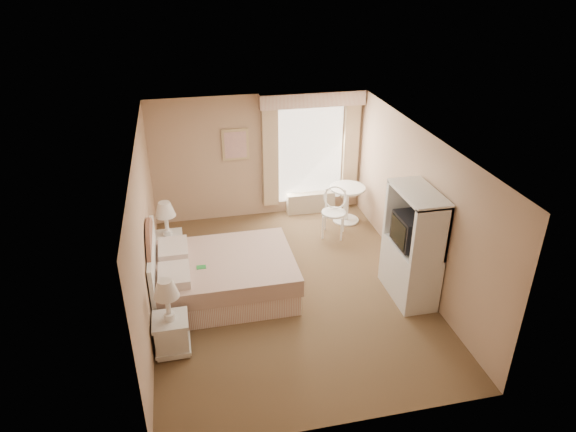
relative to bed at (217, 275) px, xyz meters
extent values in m
cube|color=brown|center=(1.12, -0.08, -0.36)|extent=(4.20, 5.50, 0.01)
cube|color=silver|center=(1.12, -0.08, 2.14)|extent=(4.20, 5.50, 0.01)
cube|color=tan|center=(1.12, 2.67, 0.89)|extent=(4.20, 0.01, 2.50)
cube|color=tan|center=(1.12, -2.83, 0.89)|extent=(4.20, 0.01, 2.50)
cube|color=tan|center=(-0.98, -0.08, 0.89)|extent=(0.01, 5.50, 2.50)
cube|color=tan|center=(3.22, -0.08, 0.89)|extent=(0.01, 5.50, 2.50)
cube|color=white|center=(2.17, 2.64, 0.89)|extent=(1.30, 0.02, 2.00)
cube|color=beige|center=(1.34, 2.59, 0.89)|extent=(0.30, 0.08, 2.05)
cube|color=beige|center=(3.00, 2.59, 0.89)|extent=(0.30, 0.08, 2.05)
cube|color=tan|center=(2.17, 2.55, 2.01)|extent=(2.05, 0.20, 0.28)
cube|color=beige|center=(2.17, 2.55, -0.15)|extent=(1.00, 0.22, 0.42)
cube|color=tan|center=(0.67, 2.64, 1.19)|extent=(0.52, 0.03, 0.62)
cube|color=beige|center=(0.67, 2.62, 1.19)|extent=(0.42, 0.02, 0.52)
cube|color=tan|center=(0.12, 0.00, -0.18)|extent=(2.09, 1.59, 0.36)
cube|color=#C9A496|center=(0.12, 0.00, 0.14)|extent=(2.15, 1.65, 0.28)
cube|color=silver|center=(-0.63, -0.38, 0.34)|extent=(0.45, 0.62, 0.14)
cube|color=silver|center=(-0.63, 0.38, 0.34)|extent=(0.45, 0.62, 0.14)
cube|color=green|center=(-0.24, -0.15, 0.28)|extent=(0.14, 0.10, 0.01)
cube|color=white|center=(-0.93, 0.00, 0.19)|extent=(0.06, 1.69, 1.09)
cylinder|color=#95654F|center=(-0.93, 0.00, 0.29)|extent=(0.05, 1.50, 1.50)
cube|color=silver|center=(-0.72, -1.17, -0.11)|extent=(0.43, 0.43, 0.47)
cube|color=silver|center=(-0.72, -1.17, 0.15)|extent=(0.47, 0.47, 0.06)
cube|color=silver|center=(-0.72, -1.17, -0.27)|extent=(0.47, 0.47, 0.05)
cylinder|color=white|center=(-0.72, -1.17, 0.23)|extent=(0.15, 0.15, 0.09)
cylinder|color=white|center=(-0.72, -1.17, 0.42)|extent=(0.07, 0.07, 0.37)
cone|color=silver|center=(-0.72, -1.17, 0.67)|extent=(0.34, 0.34, 0.24)
cube|color=silver|center=(-0.72, 1.12, -0.10)|extent=(0.44, 0.44, 0.48)
cube|color=silver|center=(-0.72, 1.12, 0.17)|extent=(0.48, 0.48, 0.06)
cube|color=silver|center=(-0.72, 1.12, -0.26)|extent=(0.48, 0.48, 0.05)
cylinder|color=white|center=(-0.72, 1.12, 0.24)|extent=(0.15, 0.15, 0.10)
cylinder|color=white|center=(-0.72, 1.12, 0.43)|extent=(0.07, 0.07, 0.38)
cone|color=silver|center=(-0.72, 1.12, 0.69)|extent=(0.34, 0.34, 0.25)
cylinder|color=white|center=(2.76, 1.98, -0.34)|extent=(0.52, 0.52, 0.03)
cylinder|color=white|center=(2.76, 1.98, 0.01)|extent=(0.08, 0.08, 0.70)
cylinder|color=silver|center=(2.76, 1.98, 0.36)|extent=(0.70, 0.70, 0.04)
cylinder|color=white|center=(2.10, 1.37, -0.13)|extent=(0.03, 0.03, 0.47)
cylinder|color=white|center=(2.42, 1.23, -0.13)|extent=(0.03, 0.03, 0.47)
cylinder|color=white|center=(2.24, 1.69, -0.13)|extent=(0.03, 0.03, 0.47)
cylinder|color=white|center=(2.56, 1.55, -0.13)|extent=(0.03, 0.03, 0.47)
cylinder|color=silver|center=(2.33, 1.46, 0.12)|extent=(0.60, 0.60, 0.04)
torus|color=white|center=(2.39, 1.59, 0.37)|extent=(0.46, 0.28, 0.45)
cylinder|color=white|center=(2.24, 1.69, 0.32)|extent=(0.03, 0.03, 0.42)
cylinder|color=white|center=(2.56, 1.55, 0.32)|extent=(0.03, 0.03, 0.42)
cube|color=silver|center=(2.92, -0.63, 0.08)|extent=(0.54, 1.08, 0.88)
cube|color=silver|center=(2.92, -1.13, 0.97)|extent=(0.54, 0.08, 0.88)
cube|color=silver|center=(2.92, -0.13, 0.97)|extent=(0.54, 0.08, 0.88)
cube|color=silver|center=(2.92, -0.63, 1.41)|extent=(0.54, 1.08, 0.06)
cube|color=silver|center=(3.17, -0.63, 0.97)|extent=(0.04, 1.08, 0.88)
cube|color=black|center=(2.90, -0.63, 0.80)|extent=(0.47, 0.59, 0.47)
cube|color=black|center=(2.67, -0.63, 0.80)|extent=(0.02, 0.49, 0.39)
camera|label=1|loc=(-0.35, -6.76, 4.49)|focal=32.00mm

